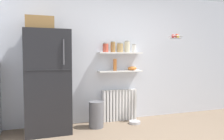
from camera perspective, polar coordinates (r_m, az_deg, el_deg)
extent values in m
cube|color=silver|center=(4.61, 1.67, 3.50)|extent=(7.04, 0.10, 2.60)
cube|color=black|center=(3.97, -16.15, -2.85)|extent=(0.74, 0.63, 1.74)
cube|color=#262628|center=(3.63, -15.94, 0.03)|extent=(0.73, 0.01, 0.01)
cylinder|color=#4C4C51|center=(3.63, -12.25, 4.51)|extent=(0.02, 0.02, 0.40)
cube|color=olive|center=(3.98, -18.02, 11.18)|extent=(0.44, 0.44, 0.21)
cube|color=white|center=(4.48, -2.08, -9.22)|extent=(0.05, 0.12, 0.63)
cube|color=white|center=(4.50, -1.27, -9.17)|extent=(0.05, 0.12, 0.63)
cube|color=white|center=(4.52, -0.46, -9.11)|extent=(0.05, 0.12, 0.63)
cube|color=white|center=(4.54, 0.34, -9.05)|extent=(0.05, 0.12, 0.63)
cube|color=white|center=(4.56, 1.13, -8.99)|extent=(0.05, 0.12, 0.63)
cube|color=white|center=(4.59, 1.91, -8.93)|extent=(0.05, 0.12, 0.63)
cube|color=white|center=(4.61, 2.69, -8.86)|extent=(0.05, 0.12, 0.63)
cube|color=white|center=(4.63, 3.45, -8.80)|extent=(0.05, 0.12, 0.63)
cube|color=white|center=(4.66, 4.21, -8.74)|extent=(0.05, 0.12, 0.63)
cube|color=white|center=(4.68, 4.96, -8.67)|extent=(0.05, 0.12, 0.63)
cube|color=white|center=(4.71, 5.70, -8.60)|extent=(0.05, 0.12, 0.63)
cube|color=white|center=(4.46, 2.07, -0.31)|extent=(0.90, 0.22, 0.02)
cube|color=white|center=(4.45, 2.08, 4.37)|extent=(0.90, 0.22, 0.02)
cylinder|color=#C64C38|center=(4.35, -1.66, 5.63)|extent=(0.11, 0.11, 0.16)
cylinder|color=gray|center=(4.36, -1.66, 6.82)|extent=(0.10, 0.10, 0.02)
cylinder|color=olive|center=(4.40, 0.23, 5.82)|extent=(0.09, 0.09, 0.20)
cylinder|color=gray|center=(4.41, 0.23, 7.22)|extent=(0.08, 0.08, 0.02)
cylinder|color=tan|center=(4.45, 2.08, 5.62)|extent=(0.12, 0.12, 0.17)
cylinder|color=gray|center=(4.46, 2.08, 6.84)|extent=(0.11, 0.11, 0.02)
cylinder|color=beige|center=(4.51, 3.89, 5.86)|extent=(0.11, 0.11, 0.21)
cylinder|color=gray|center=(4.52, 3.89, 7.33)|extent=(0.10, 0.10, 0.02)
cylinder|color=silver|center=(4.57, 5.64, 5.42)|extent=(0.08, 0.08, 0.15)
cylinder|color=gray|center=(4.57, 5.65, 6.47)|extent=(0.07, 0.07, 0.02)
cylinder|color=#CC7033|center=(4.42, 0.76, 1.33)|extent=(0.07, 0.07, 0.23)
ellipsoid|color=orange|center=(4.56, 5.18, 0.42)|extent=(0.18, 0.18, 0.08)
cylinder|color=slate|center=(4.17, -4.06, -11.26)|extent=(0.27, 0.27, 0.48)
cylinder|color=#B7B7BC|center=(4.46, 5.82, -13.14)|extent=(0.22, 0.22, 0.05)
torus|color=#B2B2B7|center=(4.67, 15.95, 8.27)|extent=(0.29, 0.29, 0.01)
cylinder|color=#A8A8AD|center=(4.67, 15.95, 7.78)|extent=(0.23, 0.23, 0.01)
sphere|color=red|center=(4.70, 16.27, 8.35)|extent=(0.09, 0.09, 0.09)
sphere|color=red|center=(4.62, 15.32, 8.34)|extent=(0.07, 0.07, 0.07)
ellipsoid|color=yellow|center=(4.67, 16.49, 8.20)|extent=(0.16, 0.15, 0.08)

